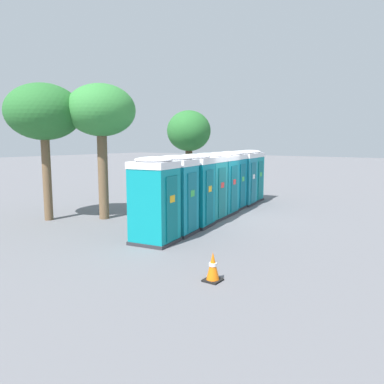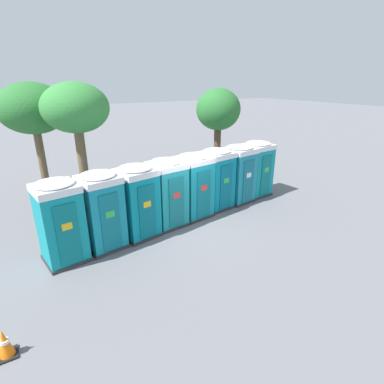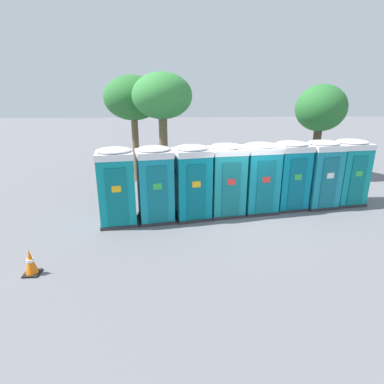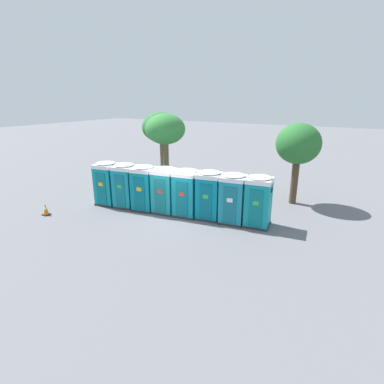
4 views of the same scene
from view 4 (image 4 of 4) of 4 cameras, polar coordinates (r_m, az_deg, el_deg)
name	(u,v)px [view 4 (image 4 of 4)]	position (r m, az deg, el deg)	size (l,w,h in m)	color
ground_plane	(173,215)	(16.10, -3.57, -4.48)	(120.00, 120.00, 0.00)	slate
portapotty_0	(107,183)	(18.15, -15.87, 1.69)	(1.36, 1.37, 2.54)	#2D2D33
portapotty_1	(125,185)	(17.43, -12.60, 1.30)	(1.35, 1.38, 2.54)	#2D2D33
portapotty_2	(144,188)	(16.75, -9.10, 0.85)	(1.39, 1.40, 2.54)	#2D2D33
portapotty_3	(165,190)	(16.20, -5.20, 0.43)	(1.35, 1.34, 2.54)	#2D2D33
portapotty_4	(186,192)	(15.69, -1.12, -0.07)	(1.39, 1.36, 2.54)	#2D2D33
portapotty_5	(209,195)	(15.34, 3.30, -0.51)	(1.37, 1.36, 2.54)	#2D2D33
portapotty_6	(233,198)	(14.94, 7.77, -1.14)	(1.37, 1.36, 2.54)	#2D2D33
portapotty_7	(258,201)	(14.75, 12.52, -1.65)	(1.34, 1.33, 2.54)	#2D2D33
street_tree_0	(162,128)	(21.64, -5.82, 12.01)	(2.73, 2.73, 5.07)	brown
street_tree_1	(165,130)	(19.60, -5.11, 11.60)	(2.57, 2.57, 5.09)	brown
street_tree_2	(298,145)	(18.13, 19.59, 8.47)	(2.50, 2.50, 4.70)	#4C3826
traffic_cone	(46,209)	(17.86, -26.09, -3.00)	(0.36, 0.36, 0.64)	black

